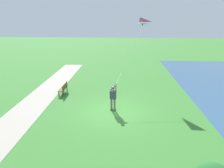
% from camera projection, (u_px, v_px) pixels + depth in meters
% --- Properties ---
extents(ground_plane, '(120.00, 120.00, 0.00)m').
position_uv_depth(ground_plane, '(113.00, 111.00, 13.01)').
color(ground_plane, '#3D7F33').
extents(walkway_path, '(3.53, 32.07, 0.02)m').
position_uv_depth(walkway_path, '(14.00, 123.00, 11.52)').
color(walkway_path, '#ADA393').
rests_on(walkway_path, ground).
extents(person_kite_flyer, '(0.49, 0.63, 1.83)m').
position_uv_depth(person_kite_flyer, '(113.00, 96.00, 12.85)').
color(person_kite_flyer, '#232328').
rests_on(person_kite_flyer, ground).
extents(flying_kite, '(2.38, 5.36, 4.31)m').
position_uv_depth(flying_kite, '(140.00, 23.00, 15.92)').
color(flying_kite, '#E02D9E').
extents(park_bench_near_walkway, '(0.49, 1.51, 0.88)m').
position_uv_depth(park_bench_near_walkway, '(64.00, 88.00, 16.04)').
color(park_bench_near_walkway, brown).
rests_on(park_bench_near_walkway, ground).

